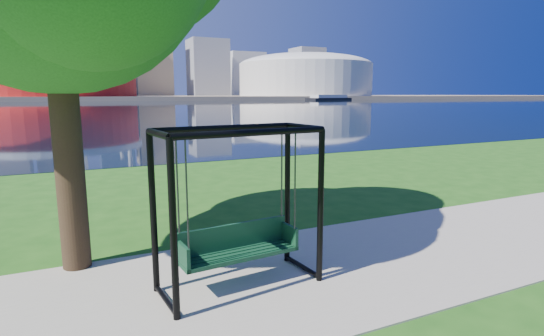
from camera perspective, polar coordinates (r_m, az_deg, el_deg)
ground at (r=7.72m, az=-1.51°, el=-13.28°), size 900.00×900.00×0.00m
path at (r=7.30m, az=0.13°, el=-14.57°), size 120.00×4.00×0.03m
river at (r=108.58m, az=-24.02°, el=7.45°), size 900.00×180.00×0.02m
far_bank at (r=312.52m, az=-25.10°, el=8.60°), size 900.00×228.00×2.00m
stadium at (r=241.86m, az=-27.58°, el=11.44°), size 83.00×83.00×32.00m
arena at (r=278.37m, az=4.50°, el=12.50°), size 84.00×84.00×26.56m
skyline at (r=327.55m, az=-26.35°, el=14.65°), size 392.00×66.00×96.50m
swing at (r=6.65m, az=-4.55°, el=-5.88°), size 2.58×1.30×2.56m
barge at (r=227.04m, az=7.68°, el=9.36°), size 29.08×14.62×2.81m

